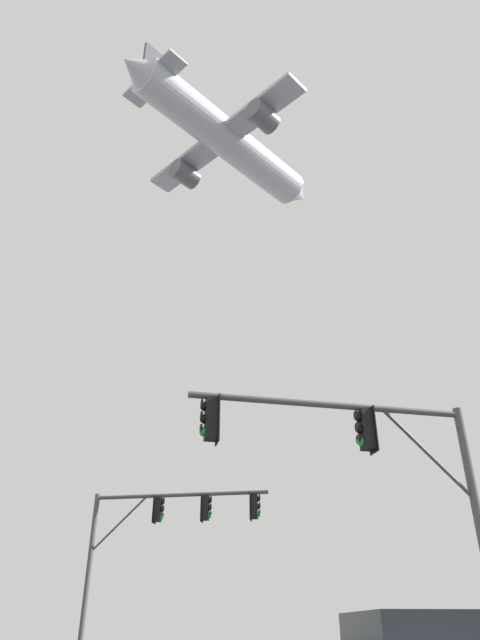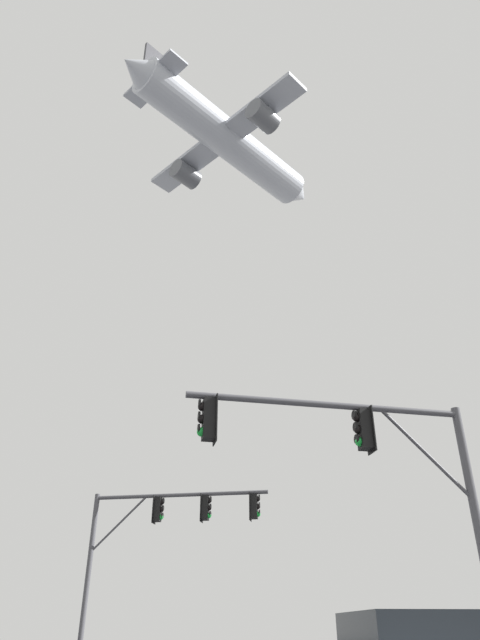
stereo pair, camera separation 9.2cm
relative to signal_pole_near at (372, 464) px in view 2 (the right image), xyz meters
The scene contains 3 objects.
signal_pole_near is the anchor object (origin of this frame).
signal_pole_far 12.12m from the signal_pole_near, 118.63° to the left, with size 6.94×1.44×6.18m.
airplane 56.24m from the signal_pole_near, 97.00° to the left, with size 22.30×22.57×7.70m.
Camera 2 is at (0.41, -5.84, 1.35)m, focal length 31.60 mm.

